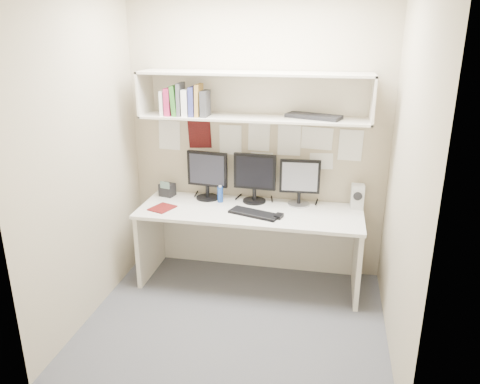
% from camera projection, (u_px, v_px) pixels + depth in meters
% --- Properties ---
extents(floor, '(2.40, 2.00, 0.01)m').
position_uv_depth(floor, '(235.00, 321.00, 3.83)').
color(floor, '#4B4C51').
rests_on(floor, ground).
extents(wall_back, '(2.40, 0.02, 2.60)m').
position_uv_depth(wall_back, '(257.00, 139.00, 4.33)').
color(wall_back, tan).
rests_on(wall_back, ground).
extents(wall_front, '(2.40, 0.02, 2.60)m').
position_uv_depth(wall_front, '(196.00, 221.00, 2.48)').
color(wall_front, tan).
rests_on(wall_front, ground).
extents(wall_left, '(0.02, 2.00, 2.60)m').
position_uv_depth(wall_left, '(84.00, 160.00, 3.63)').
color(wall_left, tan).
rests_on(wall_left, ground).
extents(wall_right, '(0.02, 2.00, 2.60)m').
position_uv_depth(wall_right, '(407.00, 178.00, 3.18)').
color(wall_right, tan).
rests_on(wall_right, ground).
extents(desk, '(2.00, 0.70, 0.73)m').
position_uv_depth(desk, '(250.00, 246.00, 4.31)').
color(desk, silver).
rests_on(desk, floor).
extents(overhead_hutch, '(2.00, 0.38, 0.40)m').
position_uv_depth(overhead_hutch, '(255.00, 95.00, 4.06)').
color(overhead_hutch, beige).
rests_on(overhead_hutch, wall_back).
extents(pinned_papers, '(1.92, 0.01, 0.48)m').
position_uv_depth(pinned_papers, '(257.00, 144.00, 4.34)').
color(pinned_papers, white).
rests_on(pinned_papers, wall_back).
extents(monitor_left, '(0.39, 0.22, 0.46)m').
position_uv_depth(monitor_left, '(207.00, 173.00, 4.40)').
color(monitor_left, black).
rests_on(monitor_left, desk).
extents(monitor_center, '(0.39, 0.22, 0.46)m').
position_uv_depth(monitor_center, '(255.00, 176.00, 4.31)').
color(monitor_center, black).
rests_on(monitor_center, desk).
extents(monitor_right, '(0.37, 0.20, 0.43)m').
position_uv_depth(monitor_right, '(300.00, 180.00, 4.24)').
color(monitor_right, '#A5A5AA').
rests_on(monitor_right, desk).
extents(keyboard, '(0.47, 0.29, 0.02)m').
position_uv_depth(keyboard, '(254.00, 214.00, 4.08)').
color(keyboard, black).
rests_on(keyboard, desk).
extents(mouse, '(0.08, 0.11, 0.03)m').
position_uv_depth(mouse, '(279.00, 216.00, 4.01)').
color(mouse, black).
rests_on(mouse, desk).
extents(speaker, '(0.11, 0.12, 0.22)m').
position_uv_depth(speaker, '(357.00, 196.00, 4.20)').
color(speaker, '#BBBCB7').
rests_on(speaker, desk).
extents(blue_bottle, '(0.05, 0.05, 0.16)m').
position_uv_depth(blue_bottle, '(220.00, 194.00, 4.35)').
color(blue_bottle, '#163D98').
rests_on(blue_bottle, desk).
extents(maroon_notebook, '(0.24, 0.26, 0.01)m').
position_uv_depth(maroon_notebook, '(162.00, 208.00, 4.22)').
color(maroon_notebook, '#580F0F').
rests_on(maroon_notebook, desk).
extents(desk_phone, '(0.16, 0.15, 0.16)m').
position_uv_depth(desk_phone, '(167.00, 190.00, 4.52)').
color(desk_phone, black).
rests_on(desk_phone, desk).
extents(book_stack, '(0.42, 0.17, 0.28)m').
position_uv_depth(book_stack, '(185.00, 101.00, 4.09)').
color(book_stack, white).
rests_on(book_stack, overhead_hutch).
extents(hutch_tray, '(0.50, 0.32, 0.03)m').
position_uv_depth(hutch_tray, '(314.00, 116.00, 4.00)').
color(hutch_tray, black).
rests_on(hutch_tray, overhead_hutch).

